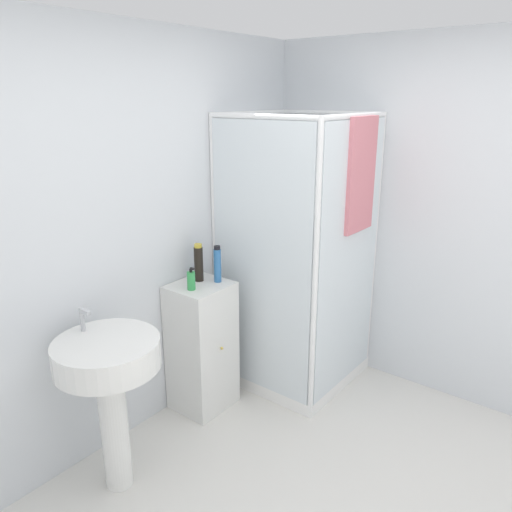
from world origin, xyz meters
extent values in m
cube|color=silver|center=(0.00, 1.70, 1.25)|extent=(6.40, 0.06, 2.50)
cube|color=silver|center=(1.70, 0.00, 1.25)|extent=(0.06, 6.40, 2.50)
cube|color=white|center=(1.23, 1.23, 0.04)|extent=(0.88, 0.88, 0.09)
cylinder|color=white|center=(1.65, 1.65, 0.99)|extent=(0.04, 0.04, 1.99)
cylinder|color=white|center=(0.81, 1.65, 0.99)|extent=(0.04, 0.04, 1.99)
cylinder|color=white|center=(1.65, 0.81, 0.99)|extent=(0.04, 0.04, 1.99)
cylinder|color=white|center=(0.81, 0.81, 0.99)|extent=(0.04, 0.04, 1.99)
cylinder|color=white|center=(1.23, 0.81, 1.97)|extent=(0.84, 0.04, 0.04)
cylinder|color=white|center=(1.23, 1.65, 1.97)|extent=(0.84, 0.04, 0.04)
cylinder|color=white|center=(0.81, 1.23, 1.97)|extent=(0.04, 0.84, 0.04)
cylinder|color=white|center=(1.65, 1.23, 1.97)|extent=(0.04, 0.84, 0.04)
cube|color=silver|center=(1.23, 0.80, 1.02)|extent=(0.80, 0.01, 1.86)
cube|color=silver|center=(0.80, 1.23, 1.02)|extent=(0.01, 0.80, 1.86)
cylinder|color=#B7BABF|center=(1.45, 1.59, 0.84)|extent=(0.02, 0.02, 1.49)
cylinder|color=#B7BABF|center=(1.45, 1.54, 1.60)|extent=(0.07, 0.07, 0.04)
cube|color=#D1757F|center=(1.30, 0.78, 1.60)|extent=(0.35, 0.03, 0.75)
cube|color=silver|center=(0.48, 1.49, 0.45)|extent=(0.39, 0.35, 0.91)
sphere|color=gold|center=(0.48, 1.31, 0.50)|extent=(0.02, 0.02, 0.02)
cylinder|color=white|center=(-0.37, 1.34, 0.37)|extent=(0.15, 0.15, 0.75)
cylinder|color=white|center=(-0.37, 1.34, 0.82)|extent=(0.55, 0.55, 0.15)
cylinder|color=#B7BABF|center=(-0.37, 1.53, 0.96)|extent=(0.02, 0.02, 0.13)
cube|color=#B7BABF|center=(-0.37, 1.49, 1.02)|extent=(0.02, 0.07, 0.02)
cylinder|color=green|center=(0.38, 1.47, 0.97)|extent=(0.05, 0.05, 0.12)
cylinder|color=black|center=(0.38, 1.47, 1.04)|extent=(0.02, 0.02, 0.02)
cube|color=black|center=(0.38, 1.46, 1.05)|extent=(0.01, 0.03, 0.01)
cylinder|color=black|center=(0.53, 1.55, 1.03)|extent=(0.06, 0.06, 0.23)
cylinder|color=gold|center=(0.53, 1.55, 1.15)|extent=(0.05, 0.05, 0.02)
cylinder|color=#2D66A3|center=(0.59, 1.43, 1.02)|extent=(0.05, 0.05, 0.22)
cylinder|color=black|center=(0.59, 1.43, 1.15)|extent=(0.04, 0.04, 0.02)
camera|label=1|loc=(-1.71, -0.68, 2.09)|focal=35.00mm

